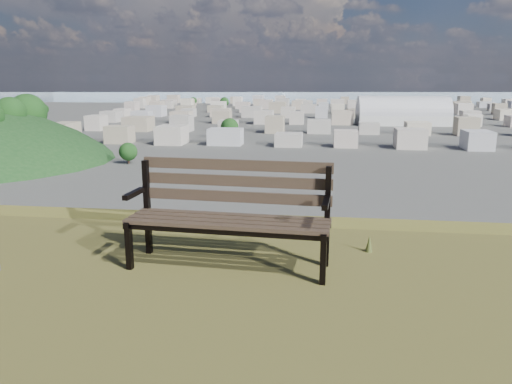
# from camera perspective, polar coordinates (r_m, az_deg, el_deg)

# --- Properties ---
(park_bench) EXTENTS (1.96, 0.74, 1.01)m
(park_bench) POSITION_cam_1_polar(r_m,az_deg,el_deg) (4.81, -2.92, -1.85)
(park_bench) COLOR #423226
(park_bench) RESTS_ON hilltop_mesa
(arena) EXTENTS (53.62, 25.28, 22.11)m
(arena) POSITION_cam_1_polar(r_m,az_deg,el_deg) (310.27, 16.36, 8.34)
(arena) COLOR silver
(arena) RESTS_ON ground
(city_blocks) EXTENTS (395.00, 361.00, 7.00)m
(city_blocks) POSITION_cam_1_polar(r_m,az_deg,el_deg) (397.04, 7.48, 9.37)
(city_blocks) COLOR beige
(city_blocks) RESTS_ON ground
(city_trees) EXTENTS (406.52, 387.20, 9.98)m
(city_trees) POSITION_cam_1_polar(r_m,az_deg,el_deg) (322.90, 2.66, 8.93)
(city_trees) COLOR #322319
(city_trees) RESTS_ON ground
(bay_water) EXTENTS (2400.00, 700.00, 0.12)m
(bay_water) POSITION_cam_1_polar(r_m,az_deg,el_deg) (902.31, 7.68, 11.03)
(bay_water) COLOR #8DA5B3
(bay_water) RESTS_ON ground
(far_hills) EXTENTS (2050.00, 340.00, 60.00)m
(far_hills) POSITION_cam_1_polar(r_m,az_deg,el_deg) (1406.24, 5.23, 12.74)
(far_hills) COLOR #A2B6C9
(far_hills) RESTS_ON ground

